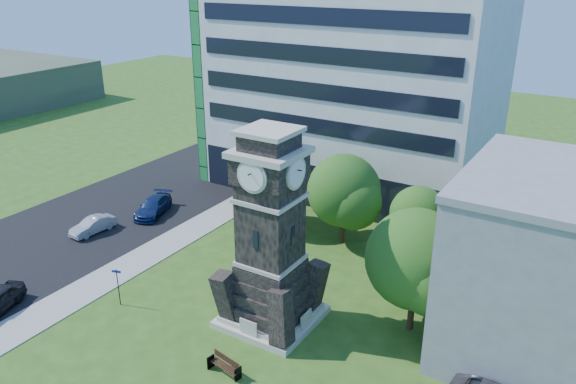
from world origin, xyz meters
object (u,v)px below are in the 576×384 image
Objects in this scene: car_street_north at (153,206)px; park_bench at (225,365)px; clock_tower at (271,243)px; car_street_mid at (93,225)px; street_sign at (118,283)px.

car_street_north reaches higher than park_bench.
clock_tower is 7.24m from park_bench.
car_street_mid is (-19.13, 2.47, -4.65)m from clock_tower.
clock_tower is 19.75m from car_street_north.
car_street_mid is at bearing 168.45° from park_bench.
park_bench is (0.58, -5.44, -4.75)m from clock_tower.
park_bench is at bearing -56.63° from car_street_north.
car_street_north is at bearing 107.07° from street_sign.
street_sign is at bearing -74.76° from car_street_north.
clock_tower is 19.84m from car_street_mid.
street_sign reaches higher than car_street_mid.
clock_tower is 6.25× the size of park_bench.
street_sign is at bearing -157.62° from clock_tower.
street_sign is at bearing -27.65° from car_street_mid.
car_street_north is (-17.56, 7.80, -4.57)m from clock_tower.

